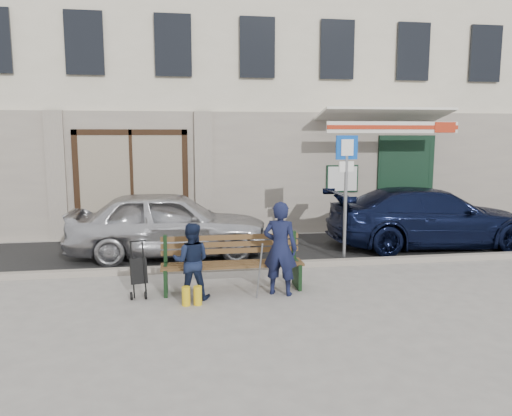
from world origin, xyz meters
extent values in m
plane|color=#9E9991|center=(0.00, 0.00, 0.00)|extent=(80.00, 80.00, 0.00)
cube|color=#282828|center=(0.00, 3.10, 0.01)|extent=(60.00, 3.20, 0.01)
cube|color=#9E9384|center=(0.00, 1.50, 0.06)|extent=(60.00, 0.18, 0.12)
cube|color=beige|center=(0.00, 8.50, 5.00)|extent=(20.00, 7.00, 10.00)
cube|color=#9E9384|center=(0.00, 4.96, 1.60)|extent=(20.00, 0.12, 3.20)
cube|color=maroon|center=(-3.20, 5.02, 1.55)|extent=(2.50, 0.12, 2.00)
cube|color=black|center=(4.10, 4.88, 1.30)|extent=(1.60, 0.10, 2.60)
cube|color=black|center=(4.10, 5.35, 1.20)|extent=(1.25, 0.90, 2.40)
cube|color=white|center=(2.30, 4.85, 1.45)|extent=(0.80, 0.03, 0.65)
cube|color=white|center=(3.20, 4.62, 3.08)|extent=(3.40, 1.72, 0.42)
cube|color=white|center=(3.20, 3.77, 2.80)|extent=(3.40, 0.05, 0.28)
cube|color=#B32D16|center=(3.20, 3.74, 2.80)|extent=(3.40, 0.02, 0.10)
imported|color=#BCBCC2|center=(-2.27, 2.82, 0.73)|extent=(4.32, 1.85, 1.45)
imported|color=black|center=(3.77, 2.81, 0.70)|extent=(4.86, 2.10, 1.39)
cylinder|color=gray|center=(1.33, 1.79, 1.26)|extent=(0.07, 0.07, 2.51)
cube|color=#0C47B2|center=(1.33, 1.79, 2.37)|extent=(0.48, 0.11, 0.48)
cube|color=white|center=(1.33, 1.76, 2.37)|extent=(0.27, 0.07, 0.33)
cube|color=white|center=(1.33, 1.79, 1.98)|extent=(0.33, 0.09, 0.21)
cube|color=brown|center=(-1.19, 0.22, 0.45)|extent=(2.40, 0.50, 0.04)
cube|color=brown|center=(-1.19, 0.50, 0.74)|extent=(2.40, 0.10, 0.36)
cube|color=black|center=(-2.31, 0.22, 0.23)|extent=(0.06, 0.50, 0.45)
cube|color=black|center=(-0.07, 0.22, 0.23)|extent=(0.06, 0.50, 0.45)
cube|color=white|center=(-0.44, 0.12, 0.48)|extent=(0.34, 0.25, 0.11)
cylinder|color=gray|center=(-0.84, -0.45, 0.50)|extent=(0.07, 0.34, 0.96)
cylinder|color=gold|center=(-1.99, -0.43, 0.15)|extent=(0.13, 0.13, 0.30)
cylinder|color=gold|center=(-1.81, -0.43, 0.15)|extent=(0.13, 0.13, 0.30)
imported|color=#131836|center=(-0.44, -0.11, 0.78)|extent=(0.67, 0.58, 1.56)
imported|color=#131B34|center=(-1.89, -0.10, 0.62)|extent=(0.67, 0.56, 1.24)
cylinder|color=black|center=(-2.85, -0.03, 0.07)|extent=(0.06, 0.13, 0.13)
cylinder|color=black|center=(-2.62, -0.03, 0.07)|extent=(0.06, 0.13, 0.13)
cube|color=black|center=(-2.74, 0.16, 0.42)|extent=(0.31, 0.28, 0.44)
cylinder|color=black|center=(-2.74, 0.27, 0.90)|extent=(0.24, 0.07, 0.02)
camera|label=1|loc=(-2.08, -7.94, 2.64)|focal=35.00mm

